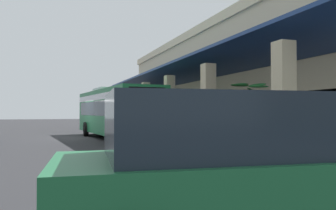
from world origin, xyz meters
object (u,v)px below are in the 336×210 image
(pedestrian, at_px, (203,135))
(potted_palm, at_px, (249,135))
(parked_suv_green, at_px, (239,167))
(transit_bus, at_px, (116,110))

(pedestrian, bearing_deg, potted_palm, 118.24)
(parked_suv_green, bearing_deg, pedestrian, 158.19)
(parked_suv_green, xyz_separation_m, pedestrian, (-6.66, 2.67, -0.08))
(transit_bus, height_order, pedestrian, transit_bus)
(parked_suv_green, bearing_deg, potted_palm, 146.06)
(transit_bus, bearing_deg, potted_palm, 22.11)
(transit_bus, bearing_deg, pedestrian, 5.08)
(transit_bus, distance_m, pedestrian, 11.00)
(transit_bus, bearing_deg, parked_suv_green, -5.51)
(potted_palm, bearing_deg, transit_bus, -157.89)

